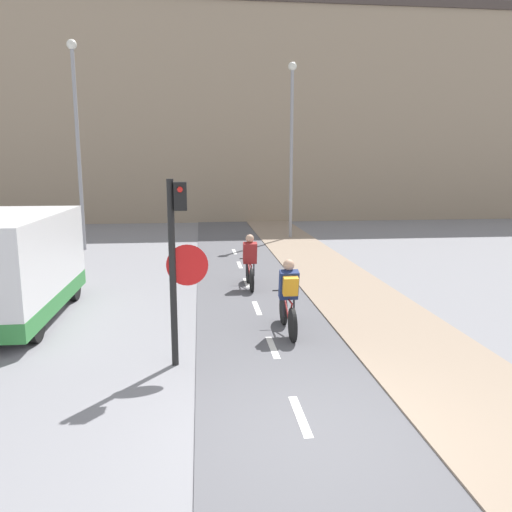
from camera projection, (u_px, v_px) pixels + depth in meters
ground_plane at (308, 438)px, 6.04m from camera, size 120.00×120.00×0.00m
bike_lane at (308, 437)px, 6.04m from camera, size 2.74×60.00×0.02m
sidewalk_strip at (507, 424)px, 6.31m from camera, size 2.40×60.00×0.05m
building_row_background at (219, 115)px, 29.73m from camera, size 60.00×5.20×12.30m
traffic_light_pole at (177, 252)px, 7.91m from camera, size 0.67×0.25×3.04m
street_lamp_far at (77, 127)px, 18.49m from camera, size 0.36×0.36×7.69m
street_lamp_sidewalk at (292, 134)px, 21.50m from camera, size 0.36×0.36×7.50m
cyclist_near at (288, 298)px, 9.64m from camera, size 0.46×1.68×1.47m
cyclist_far at (250, 264)px, 13.27m from camera, size 0.46×1.63×1.44m
van at (9, 269)px, 10.43m from camera, size 2.03×4.54×2.24m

